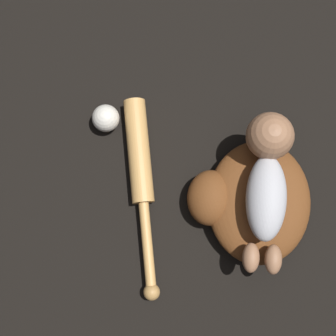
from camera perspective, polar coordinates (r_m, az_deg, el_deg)
name	(u,v)px	position (r m, az deg, el deg)	size (l,w,h in m)	color
ground_plane	(255,195)	(1.28, 10.53, -3.26)	(6.00, 6.00, 0.00)	black
baseball_glove	(251,201)	(1.23, 10.04, -4.00)	(0.40, 0.39, 0.10)	brown
baby_figure	(268,174)	(1.15, 12.04, -0.73)	(0.38, 0.24, 0.12)	#B2B2B7
baseball_bat	(141,172)	(1.24, -3.36, -0.48)	(0.46, 0.33, 0.06)	tan
baseball	(106,118)	(1.28, -7.60, 6.03)	(0.07, 0.07, 0.07)	silver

